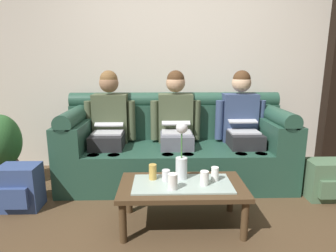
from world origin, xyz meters
The scene contains 16 objects.
ground_plane centered at (0.00, 0.00, 0.00)m, with size 14.00×14.00×0.00m, color #4C3823.
back_wall_patterned centered at (0.00, 1.70, 1.45)m, with size 6.00×0.12×2.90m, color beige.
couch centered at (0.00, 1.17, 0.37)m, with size 2.42×0.88×0.96m.
person_left centered at (-0.73, 1.17, 0.66)m, with size 0.56×0.67×1.22m.
person_middle centered at (0.00, 1.17, 0.66)m, with size 0.56×0.67×1.22m.
person_right centered at (0.73, 1.16, 0.66)m, with size 0.56×0.67×1.22m.
coffee_table centered at (0.00, 0.21, 0.31)m, with size 1.00×0.53×0.37m.
flower_vase centered at (0.00, 0.31, 0.57)m, with size 0.10×0.10×0.48m.
cup_near_left centered at (0.27, 0.26, 0.42)m, with size 0.06×0.06×0.11m, color white.
cup_near_right centered at (-0.08, 0.11, 0.43)m, with size 0.07×0.07×0.12m, color white.
cup_far_center centered at (-0.23, 0.30, 0.43)m, with size 0.06×0.06×0.13m, color gold.
cup_far_left centered at (0.17, 0.18, 0.42)m, with size 0.07×0.07×0.11m, color white.
cup_far_right centered at (-0.13, 0.27, 0.41)m, with size 0.07×0.07×0.09m, color silver.
backpack_right centered at (1.42, 0.65, 0.19)m, with size 0.34×0.30×0.38m.
backpack_left centered at (-1.43, 0.53, 0.20)m, with size 0.34×0.29×0.41m.
potted_plant centered at (-1.84, 1.04, 0.43)m, with size 0.40×0.40×0.78m.
Camera 1 is at (-0.17, -1.88, 1.30)m, focal length 30.36 mm.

